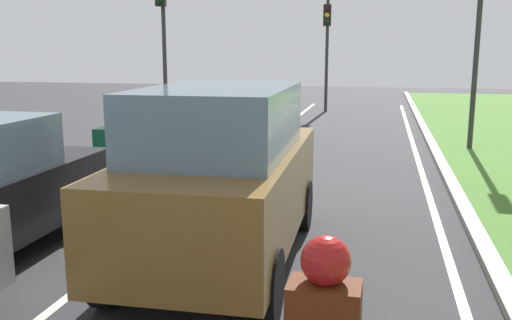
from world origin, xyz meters
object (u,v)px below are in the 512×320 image
Objects in this scene: car_hatchback_far at (160,129)px; traffic_light_near_right at (480,17)px; traffic_light_far_median at (327,36)px; car_suv_ahead at (222,174)px; traffic_light_overhead_left at (162,24)px.

traffic_light_near_right is (7.49, 3.69, 2.67)m from car_hatchback_far.
car_hatchback_far is at bearing -153.78° from traffic_light_near_right.
traffic_light_far_median is at bearing 118.41° from traffic_light_near_right.
car_suv_ahead reaches higher than car_hatchback_far.
car_suv_ahead is at bearing -62.42° from car_hatchback_far.
traffic_light_overhead_left is 8.20m from traffic_light_far_median.
car_hatchback_far is 13.14m from traffic_light_far_median.
traffic_light_near_right is at bearing 63.45° from car_suv_ahead.
car_suv_ahead is 0.85× the size of traffic_light_overhead_left.
car_hatchback_far is 0.73× the size of traffic_light_near_right.
traffic_light_overhead_left is 1.08× the size of traffic_light_far_median.
car_hatchback_far is at bearing -69.28° from traffic_light_overhead_left.
traffic_light_far_median is at bearing 90.09° from car_suv_ahead.
traffic_light_near_right is (4.36, 9.29, 2.38)m from car_suv_ahead.
traffic_light_near_right is at bearing -61.59° from traffic_light_far_median.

